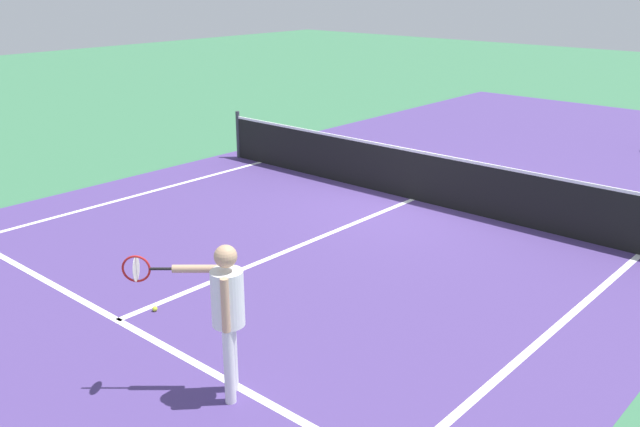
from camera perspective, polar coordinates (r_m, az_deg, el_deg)
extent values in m
plane|color=#38724C|center=(13.12, 7.66, 1.15)|extent=(60.00, 60.00, 0.00)
cube|color=#4C387A|center=(13.12, 7.66, 1.15)|extent=(10.62, 24.40, 0.00)
cube|color=white|center=(12.51, -24.90, -1.40)|extent=(0.10, 11.89, 0.01)
cube|color=white|center=(8.91, -16.35, -8.43)|extent=(8.22, 0.10, 0.01)
cube|color=white|center=(10.75, -1.96, -2.77)|extent=(0.10, 6.40, 0.01)
cylinder|color=#33383D|center=(16.05, -6.76, 6.49)|extent=(0.09, 0.09, 1.07)
cube|color=black|center=(12.99, 7.74, 3.06)|extent=(9.65, 0.02, 0.91)
cube|color=white|center=(12.86, 7.84, 5.12)|extent=(9.65, 0.03, 0.05)
cylinder|color=white|center=(6.94, -7.49, -12.39)|extent=(0.11, 0.11, 0.80)
cylinder|color=white|center=(7.13, -7.27, -11.47)|extent=(0.11, 0.11, 0.80)
cylinder|color=white|center=(6.71, -7.62, -6.93)|extent=(0.32, 0.32, 0.56)
sphere|color=tan|center=(6.53, -7.79, -3.52)|extent=(0.22, 0.22, 0.22)
cylinder|color=tan|center=(6.55, -7.81, -7.51)|extent=(0.08, 0.08, 0.55)
cylinder|color=tan|center=(6.80, -9.82, -4.51)|extent=(0.46, 0.42, 0.08)
cylinder|color=black|center=(6.88, -12.97, -4.46)|extent=(0.18, 0.17, 0.03)
torus|color=red|center=(6.94, -14.91, -4.43)|extent=(0.23, 0.20, 0.28)
cylinder|color=silver|center=(6.94, -14.91, -4.43)|extent=(0.17, 0.19, 0.25)
sphere|color=#CCE033|center=(9.01, -13.45, -7.65)|extent=(0.07, 0.07, 0.07)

